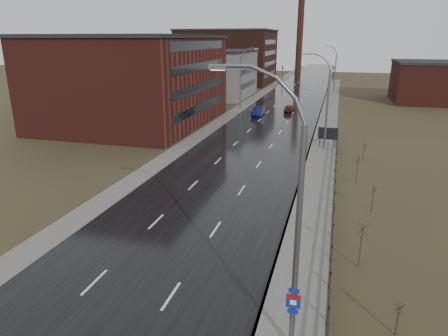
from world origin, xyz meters
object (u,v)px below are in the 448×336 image
Objects in this scene: car_far at (289,108)px; billboard at (328,134)px; car_near at (259,112)px; streetlight_main at (290,223)px.

billboard is at bearing 108.14° from car_far.
car_near is 1.21× the size of car_far.
car_far is at bearing 49.87° from car_near.
car_near reaches higher than car_far.
streetlight_main is at bearing -91.02° from billboard.
streetlight_main is 4.78× the size of billboard.
car_near is at bearing 123.50° from billboard.
streetlight_main reaches higher than billboard.
streetlight_main is at bearing 97.17° from car_far.
billboard is 22.39m from car_near.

